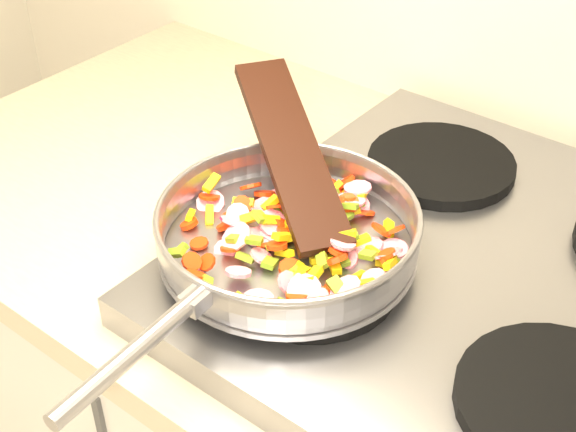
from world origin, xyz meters
The scene contains 7 objects.
cooktop centered at (-0.70, 1.67, 0.92)m, with size 0.60×0.60×0.04m, color #939399.
grate_fl centered at (-0.84, 1.52, 0.95)m, with size 0.19×0.19×0.02m, color black.
grate_fr centered at (-0.56, 1.52, 0.95)m, with size 0.19×0.19×0.02m, color black.
grate_bl centered at (-0.84, 1.81, 0.95)m, with size 0.19×0.19×0.02m, color black.
saute_pan centered at (-0.88, 1.54, 0.98)m, with size 0.32×0.49×0.05m.
vegetable_heap centered at (-0.87, 1.55, 0.97)m, with size 0.27×0.27×0.05m.
wooden_spatula centered at (-0.94, 1.61, 1.03)m, with size 0.28×0.06×0.01m, color black.
Camera 1 is at (-0.46, 1.00, 1.51)m, focal length 50.00 mm.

